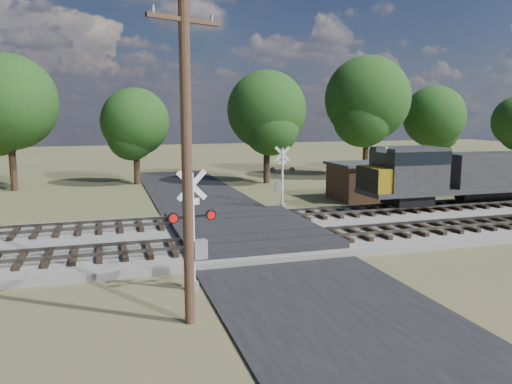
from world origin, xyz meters
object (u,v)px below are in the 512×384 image
object	(u,v)px
crossing_signal_far	(281,182)
crossing_signal_near	(195,241)
utility_pole	(187,157)
equipment_shed	(359,181)

from	to	relation	value
crossing_signal_far	crossing_signal_near	bearing A→B (deg)	71.01
crossing_signal_near	utility_pole	distance (m)	4.20
crossing_signal_near	crossing_signal_far	size ratio (longest dim) A/B	1.05
utility_pole	equipment_shed	bearing A→B (deg)	26.03
crossing_signal_near	equipment_shed	distance (m)	21.16
crossing_signal_far	utility_pole	xyz separation A→B (m)	(-8.82, -16.56, 3.21)
crossing_signal_far	utility_pole	size ratio (longest dim) A/B	0.44
crossing_signal_far	equipment_shed	size ratio (longest dim) A/B	1.02
crossing_signal_far	equipment_shed	distance (m)	6.67
crossing_signal_far	equipment_shed	xyz separation A→B (m)	(6.51, 1.41, -0.34)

